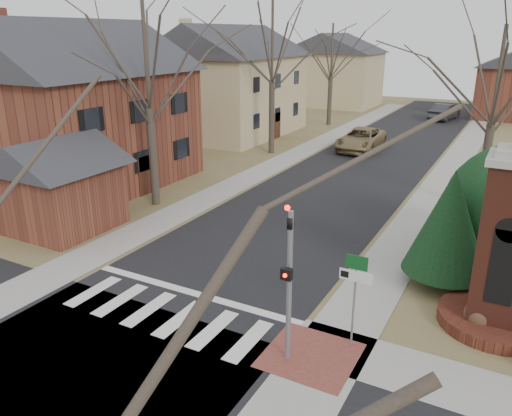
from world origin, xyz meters
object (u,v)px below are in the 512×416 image
Objects in this scene: brick_gate_monument at (505,259)px; pickup_truck at (361,139)px; distant_car at (444,112)px; traffic_signal_pole at (289,272)px; sign_post at (355,283)px.

brick_gate_monument is 1.13× the size of pickup_truck.
pickup_truck is 17.40m from distant_car.
brick_gate_monument is at bearing -63.83° from pickup_truck.
traffic_signal_pole is 6.47m from brick_gate_monument.
brick_gate_monument is 38.83m from distant_car.
sign_post is 0.48× the size of pickup_truck.
pickup_truck is (-5.90, 25.42, -1.79)m from traffic_signal_pole.
brick_gate_monument reaches higher than pickup_truck.
brick_gate_monument is (3.41, 3.01, 0.22)m from sign_post.
pickup_truck is 1.19× the size of distant_car.
pickup_truck is (-7.19, 24.00, -1.15)m from sign_post.
pickup_truck is at bearing 106.68° from sign_post.
distant_car is at bearing 95.55° from sign_post.
distant_car is at bearing 93.63° from traffic_signal_pole.
sign_post is 0.57× the size of distant_car.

